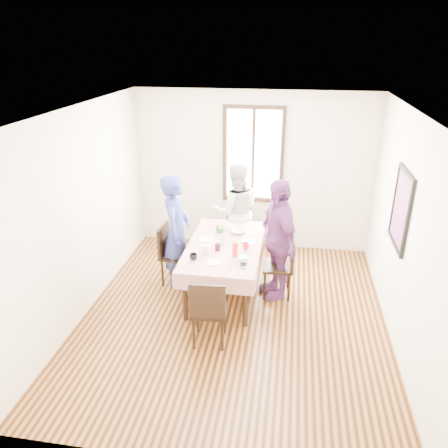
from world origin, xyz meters
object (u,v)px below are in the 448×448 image
Objects in this scene: chair_left at (176,255)px; person_right at (278,239)px; chair_right at (278,266)px; person_left at (176,231)px; chair_far at (235,231)px; person_far at (235,211)px; dining_table at (225,269)px; chair_near at (209,309)px.

person_right is at bearing 90.10° from chair_left.
chair_right is at bearing 65.54° from person_right.
person_left reaches higher than chair_right.
person_far is at bearing 99.40° from chair_far.
dining_table is 1.16m from chair_near.
person_left reaches higher than chair_near.
person_far is (0.00, -0.02, 0.37)m from chair_far.
person_right is (1.49, -0.10, 0.42)m from chair_left.
chair_far is (-0.76, 1.10, 0.00)m from chair_right.
chair_right is 1.00× the size of chair_near.
person_left reaches higher than dining_table.
dining_table is 1.16m from chair_far.
chair_left is 0.55× the size of person_far.
person_left reaches higher than person_far.
chair_left is 0.39m from person_left.
chair_left is at bearing 115.86° from chair_near.
chair_left is at bearing 168.26° from dining_table.
chair_right is at bearing 90.15° from chair_left.
person_far is 0.94× the size of person_right.
chair_left reaches higher than dining_table.
dining_table is 1.02× the size of person_far.
chair_left is at bearing 88.40° from person_left.
chair_far is 1.00× the size of chair_near.
chair_right is 1.43m from chair_near.
chair_left is 1.00× the size of chair_right.
chair_right is at bearing 3.96° from dining_table.
chair_left is (-0.76, 0.16, 0.08)m from dining_table.
person_left is at bearing 94.11° from chair_left.
chair_right is 1.00× the size of chair_far.
chair_left is 1.52m from chair_right.
chair_right is 0.42m from person_right.
chair_right is 1.55m from person_left.
person_right is (0.74, -1.10, 0.42)m from chair_far.
chair_near reaches higher than dining_table.
chair_right is (1.51, -0.10, 0.00)m from chair_left.
person_right is (0.74, -1.08, 0.05)m from person_far.
person_left is (0.02, 0.00, 0.39)m from chair_left.
person_left reaches higher than chair_far.
chair_near is at bearing 34.11° from chair_left.
chair_right reaches higher than dining_table.
chair_near is (0.76, -1.31, 0.00)m from chair_left.
chair_left is 1.29m from person_far.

